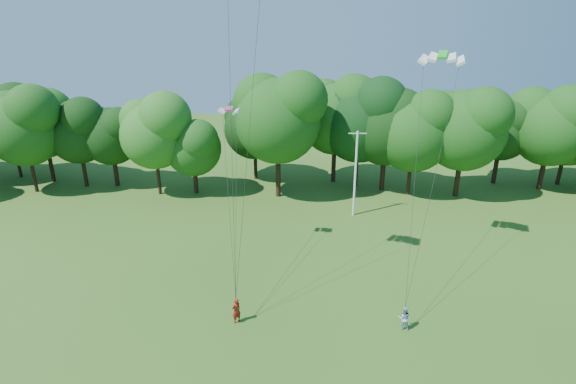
{
  "coord_description": "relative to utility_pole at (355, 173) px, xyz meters",
  "views": [
    {
      "loc": [
        -0.41,
        -13.03,
        17.94
      ],
      "look_at": [
        -1.42,
        13.0,
        8.07
      ],
      "focal_mm": 28.0,
      "sensor_mm": 36.0,
      "label": 1
    }
  ],
  "objects": [
    {
      "name": "kite_flyer_left",
      "position": [
        -9.09,
        -17.43,
        -3.48
      ],
      "size": [
        0.75,
        0.74,
        1.73
      ],
      "primitive_type": "imported",
      "rotation": [
        0.0,
        0.0,
        3.91
      ],
      "color": "maroon",
      "rests_on": "ground"
    },
    {
      "name": "kite_green",
      "position": [
        4.73,
        -7.8,
        11.44
      ],
      "size": [
        3.38,
        2.39,
        0.58
      ],
      "rotation": [
        0.0,
        0.0,
        -0.36
      ],
      "color": "green",
      "rests_on": "ground"
    },
    {
      "name": "utility_pole",
      "position": [
        0.0,
        0.0,
        0.0
      ],
      "size": [
        1.7,
        0.21,
        8.48
      ],
      "rotation": [
        0.0,
        0.0,
        0.04
      ],
      "color": "silver",
      "rests_on": "ground"
    },
    {
      "name": "tree_back_west",
      "position": [
        -35.07,
        8.72,
        2.82
      ],
      "size": [
        7.9,
        7.9,
        11.49
      ],
      "color": "black",
      "rests_on": "ground"
    },
    {
      "name": "tree_back_center",
      "position": [
        1.11,
        8.6,
        4.02
      ],
      "size": [
        9.22,
        9.22,
        13.41
      ],
      "color": "#311C13",
      "rests_on": "ground"
    },
    {
      "name": "kite_flyer_right",
      "position": [
        1.42,
        -17.66,
        -3.56
      ],
      "size": [
        0.83,
        0.69,
        1.57
      ],
      "primitive_type": "imported",
      "rotation": [
        0.0,
        0.0,
        3.02
      ],
      "color": "#9DBBDA",
      "rests_on": "ground"
    },
    {
      "name": "tree_back_east",
      "position": [
        25.02,
        10.01,
        3.32
      ],
      "size": [
        8.44,
        8.44,
        12.28
      ],
      "color": "black",
      "rests_on": "ground"
    },
    {
      "name": "kite_pink",
      "position": [
        -10.56,
        -7.99,
        7.59
      ],
      "size": [
        1.67,
        0.92,
        0.25
      ],
      "rotation": [
        0.0,
        0.0,
        -0.09
      ],
      "color": "#CA3880",
      "rests_on": "ground"
    }
  ]
}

